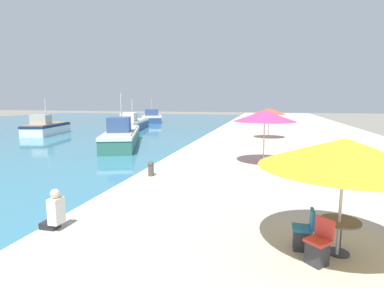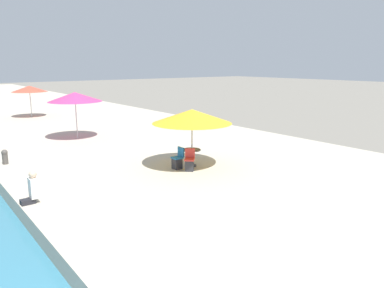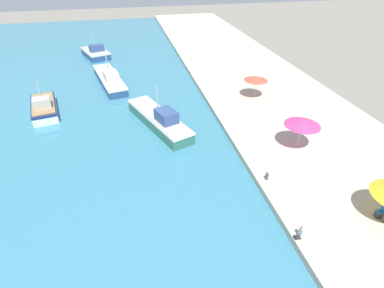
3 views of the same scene
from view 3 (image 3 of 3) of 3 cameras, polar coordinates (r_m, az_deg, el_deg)
name	(u,v)px [view 3 (image 3 of 3)]	position (r m, az deg, el deg)	size (l,w,h in m)	color
quay_promenade	(243,71)	(46.36, 9.71, 13.56)	(16.00, 90.00, 0.58)	#BCB29E
fishing_boat_near	(159,119)	(30.96, -6.25, 4.76)	(5.85, 10.30, 4.35)	#33705B
fishing_boat_mid	(44,107)	(37.24, -26.38, 6.34)	(3.81, 6.86, 3.94)	white
fishing_boat_far	(110,79)	(42.70, -15.44, 11.88)	(4.72, 10.99, 3.98)	navy
fishing_boat_distant	(96,52)	(55.16, -17.87, 16.27)	(5.18, 6.89, 4.03)	navy
cafe_umbrella_white	(303,123)	(27.47, 20.35, 3.85)	(3.10, 3.10, 2.72)	#B7B7B7
cafe_umbrella_striped	(256,78)	(36.39, 12.09, 12.14)	(2.79, 2.79, 2.56)	#B7B7B7
cafe_chair_right	(379,214)	(23.76, 32.09, -11.17)	(0.44, 0.41, 0.91)	#2D2D33
person_at_quay	(301,232)	(20.19, 20.10, -15.54)	(0.57, 0.36, 1.05)	#232328
mooring_bollard	(267,176)	(23.83, 14.10, -5.88)	(0.26, 0.26, 0.65)	#4C4742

